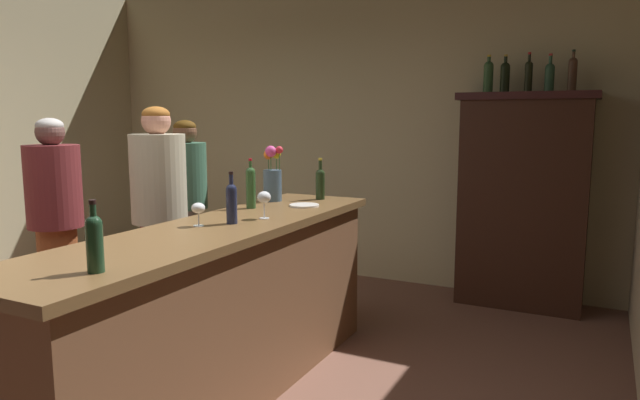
{
  "coord_description": "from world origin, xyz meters",
  "views": [
    {
      "loc": [
        2.44,
        -2.11,
        1.58
      ],
      "look_at": [
        1.26,
        0.25,
        1.2
      ],
      "focal_mm": 32.1,
      "sensor_mm": 36.0,
      "label": 1
    }
  ],
  "objects_px": {
    "display_bottle_midleft": "(505,76)",
    "patron_in_grey": "(56,220)",
    "wine_glass_mid": "(198,209)",
    "display_bottle_right": "(572,73)",
    "display_bottle_left": "(488,75)",
    "wine_bottle_pinot": "(320,182)",
    "wine_bottle_rose": "(95,240)",
    "flower_arrangement": "(272,177)",
    "wine_bottle_riesling": "(232,201)",
    "bar_counter": "(220,313)",
    "display_bottle_center": "(529,75)",
    "patron_by_cabinet": "(160,214)",
    "wine_glass_front": "(264,198)",
    "display_cabinet": "(523,197)",
    "patron_in_navy": "(187,201)",
    "wine_bottle_merlot": "(251,186)",
    "display_bottle_midright": "(550,76)",
    "cheese_plate": "(304,205)"
  },
  "relations": [
    {
      "from": "patron_in_grey",
      "to": "cheese_plate",
      "type": "bearing_deg",
      "value": 8.58
    },
    {
      "from": "wine_bottle_rose",
      "to": "display_bottle_midright",
      "type": "relative_size",
      "value": 0.94
    },
    {
      "from": "wine_bottle_rose",
      "to": "flower_arrangement",
      "type": "height_order",
      "value": "flower_arrangement"
    },
    {
      "from": "display_bottle_midleft",
      "to": "display_bottle_right",
      "type": "xyz_separation_m",
      "value": [
        0.51,
        -0.0,
        0.01
      ]
    },
    {
      "from": "wine_glass_mid",
      "to": "patron_in_navy",
      "type": "distance_m",
      "value": 1.94
    },
    {
      "from": "bar_counter",
      "to": "display_bottle_center",
      "type": "height_order",
      "value": "display_bottle_center"
    },
    {
      "from": "wine_bottle_riesling",
      "to": "wine_bottle_merlot",
      "type": "xyz_separation_m",
      "value": [
        -0.21,
        0.51,
        0.02
      ]
    },
    {
      "from": "display_bottle_midleft",
      "to": "patron_in_grey",
      "type": "xyz_separation_m",
      "value": [
        -2.68,
        -2.22,
        -1.06
      ]
    },
    {
      "from": "display_cabinet",
      "to": "wine_bottle_pinot",
      "type": "bearing_deg",
      "value": -133.49
    },
    {
      "from": "patron_by_cabinet",
      "to": "patron_in_navy",
      "type": "bearing_deg",
      "value": 155.62
    },
    {
      "from": "display_bottle_center",
      "to": "patron_in_navy",
      "type": "bearing_deg",
      "value": -157.93
    },
    {
      "from": "flower_arrangement",
      "to": "display_bottle_midright",
      "type": "relative_size",
      "value": 1.32
    },
    {
      "from": "display_bottle_center",
      "to": "display_bottle_midright",
      "type": "height_order",
      "value": "display_bottle_center"
    },
    {
      "from": "bar_counter",
      "to": "display_bottle_midleft",
      "type": "relative_size",
      "value": 8.78
    },
    {
      "from": "wine_bottle_riesling",
      "to": "display_bottle_right",
      "type": "xyz_separation_m",
      "value": [
        1.56,
        2.37,
        0.81
      ]
    },
    {
      "from": "bar_counter",
      "to": "display_bottle_right",
      "type": "distance_m",
      "value": 3.26
    },
    {
      "from": "wine_bottle_rose",
      "to": "wine_glass_mid",
      "type": "relative_size",
      "value": 2.16
    },
    {
      "from": "display_cabinet",
      "to": "wine_bottle_riesling",
      "type": "relative_size",
      "value": 6.14
    },
    {
      "from": "wine_bottle_merlot",
      "to": "patron_in_grey",
      "type": "xyz_separation_m",
      "value": [
        -1.41,
        -0.36,
        -0.28
      ]
    },
    {
      "from": "display_bottle_center",
      "to": "flower_arrangement",
      "type": "bearing_deg",
      "value": -134.45
    },
    {
      "from": "wine_glass_front",
      "to": "display_bottle_right",
      "type": "xyz_separation_m",
      "value": [
        1.49,
        2.15,
        0.81
      ]
    },
    {
      "from": "display_bottle_right",
      "to": "patron_in_grey",
      "type": "distance_m",
      "value": 4.03
    },
    {
      "from": "wine_bottle_riesling",
      "to": "patron_by_cabinet",
      "type": "xyz_separation_m",
      "value": [
        -0.96,
        0.48,
        -0.22
      ]
    },
    {
      "from": "display_bottle_left",
      "to": "display_bottle_center",
      "type": "bearing_deg",
      "value": 0.0
    },
    {
      "from": "wine_bottle_riesling",
      "to": "wine_bottle_pinot",
      "type": "height_order",
      "value": "wine_bottle_pinot"
    },
    {
      "from": "bar_counter",
      "to": "wine_bottle_pinot",
      "type": "distance_m",
      "value": 1.32
    },
    {
      "from": "wine_bottle_pinot",
      "to": "display_bottle_left",
      "type": "bearing_deg",
      "value": 54.89
    },
    {
      "from": "patron_by_cabinet",
      "to": "cheese_plate",
      "type": "bearing_deg",
      "value": 51.63
    },
    {
      "from": "wine_bottle_riesling",
      "to": "display_bottle_left",
      "type": "relative_size",
      "value": 0.94
    },
    {
      "from": "display_bottle_left",
      "to": "display_bottle_midright",
      "type": "distance_m",
      "value": 0.47
    },
    {
      "from": "flower_arrangement",
      "to": "patron_by_cabinet",
      "type": "xyz_separation_m",
      "value": [
        -0.71,
        -0.37,
        -0.26
      ]
    },
    {
      "from": "flower_arrangement",
      "to": "patron_by_cabinet",
      "type": "bearing_deg",
      "value": -152.62
    },
    {
      "from": "bar_counter",
      "to": "display_cabinet",
      "type": "distance_m",
      "value": 2.8
    },
    {
      "from": "wine_bottle_rose",
      "to": "patron_in_navy",
      "type": "bearing_deg",
      "value": 122.71
    },
    {
      "from": "wine_bottle_pinot",
      "to": "display_bottle_midright",
      "type": "bearing_deg",
      "value": 43.09
    },
    {
      "from": "wine_bottle_riesling",
      "to": "wine_glass_mid",
      "type": "height_order",
      "value": "wine_bottle_riesling"
    },
    {
      "from": "patron_by_cabinet",
      "to": "wine_bottle_merlot",
      "type": "bearing_deg",
      "value": 39.59
    },
    {
      "from": "display_bottle_midleft",
      "to": "display_bottle_right",
      "type": "relative_size",
      "value": 0.96
    },
    {
      "from": "wine_glass_mid",
      "to": "display_bottle_right",
      "type": "relative_size",
      "value": 0.4
    },
    {
      "from": "wine_glass_mid",
      "to": "display_bottle_right",
      "type": "height_order",
      "value": "display_bottle_right"
    },
    {
      "from": "wine_bottle_riesling",
      "to": "patron_in_navy",
      "type": "xyz_separation_m",
      "value": [
        -1.39,
        1.3,
        -0.26
      ]
    },
    {
      "from": "display_bottle_left",
      "to": "wine_bottle_pinot",
      "type": "bearing_deg",
      "value": -125.11
    },
    {
      "from": "wine_bottle_merlot",
      "to": "wine_glass_front",
      "type": "bearing_deg",
      "value": -45.79
    },
    {
      "from": "display_cabinet",
      "to": "display_bottle_midleft",
      "type": "distance_m",
      "value": 1.01
    },
    {
      "from": "display_bottle_right",
      "to": "patron_in_grey",
      "type": "xyz_separation_m",
      "value": [
        -3.18,
        -2.22,
        -1.07
      ]
    },
    {
      "from": "display_bottle_center",
      "to": "display_bottle_midright",
      "type": "xyz_separation_m",
      "value": [
        0.16,
        -0.0,
        -0.01
      ]
    },
    {
      "from": "wine_bottle_riesling",
      "to": "display_bottle_left",
      "type": "height_order",
      "value": "display_bottle_left"
    },
    {
      "from": "bar_counter",
      "to": "display_bottle_center",
      "type": "bearing_deg",
      "value": 62.58
    },
    {
      "from": "wine_bottle_riesling",
      "to": "wine_glass_mid",
      "type": "xyz_separation_m",
      "value": [
        -0.12,
        -0.14,
        -0.03
      ]
    },
    {
      "from": "cheese_plate",
      "to": "patron_by_cabinet",
      "type": "distance_m",
      "value": 1.06
    }
  ]
}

